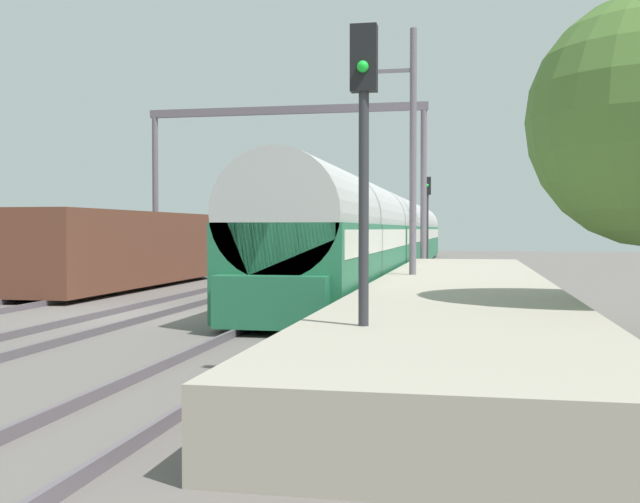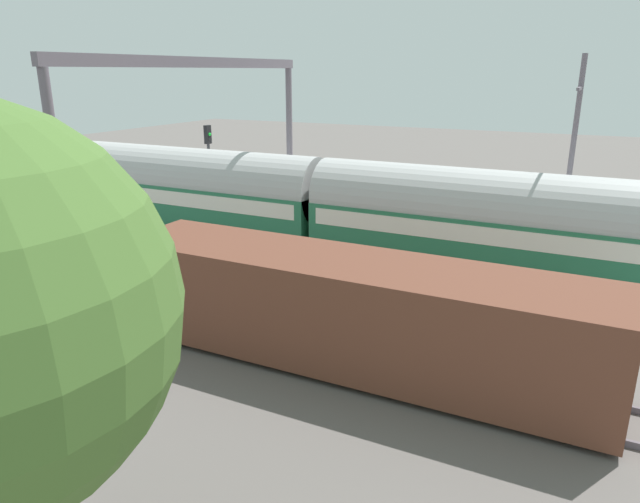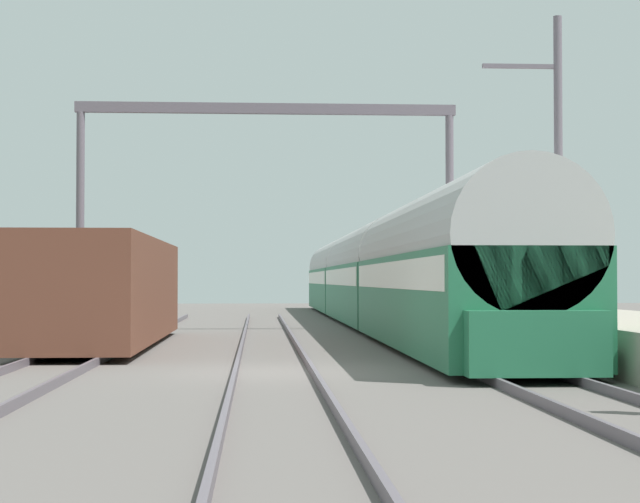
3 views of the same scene
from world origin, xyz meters
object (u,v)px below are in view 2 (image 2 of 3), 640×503
(passenger_train, at_px, (170,188))
(railway_signal_far, at_px, (209,161))
(catenary_gantry, at_px, (202,121))
(person_crossing, at_px, (276,213))
(freight_car, at_px, (348,311))

(passenger_train, bearing_deg, railway_signal_far, -26.74)
(catenary_gantry, bearing_deg, person_crossing, 4.12)
(passenger_train, xyz_separation_m, freight_car, (-8.70, -13.24, -0.50))
(catenary_gantry, bearing_deg, passenger_train, 51.84)
(person_crossing, bearing_deg, railway_signal_far, -142.36)
(passenger_train, height_order, freight_car, passenger_train)
(freight_car, bearing_deg, catenary_gantry, 60.55)
(freight_car, xyz_separation_m, railway_signal_far, (10.62, 12.27, 1.64))
(freight_car, distance_m, person_crossing, 12.86)
(passenger_train, bearing_deg, person_crossing, -76.04)
(freight_car, bearing_deg, railway_signal_far, 49.14)
(person_crossing, bearing_deg, passenger_train, -119.64)
(freight_car, bearing_deg, person_crossing, 39.11)
(railway_signal_far, height_order, catenary_gantry, catenary_gantry)
(passenger_train, bearing_deg, freight_car, -123.31)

